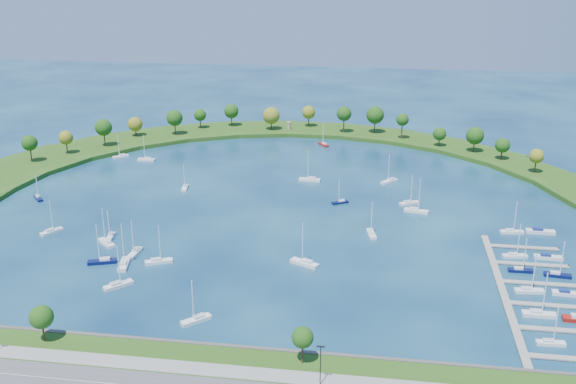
# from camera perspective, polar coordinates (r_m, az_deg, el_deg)

# --- Properties ---
(ground) EXTENTS (700.00, 700.00, 0.00)m
(ground) POSITION_cam_1_polar(r_m,az_deg,el_deg) (259.75, -1.25, -1.14)
(ground) COLOR #072043
(ground) RESTS_ON ground
(breakwater) EXTENTS (286.74, 247.64, 2.00)m
(breakwater) POSITION_cam_1_polar(r_m,az_deg,el_deg) (314.56, -8.12, 2.59)
(breakwater) COLOR #2B4A13
(breakwater) RESTS_ON ground
(breakwater_trees) EXTENTS (235.70, 93.95, 14.69)m
(breakwater_trees) POSITION_cam_1_polar(r_m,az_deg,el_deg) (344.81, -0.64, 5.94)
(breakwater_trees) COLOR #382314
(breakwater_trees) RESTS_ON breakwater
(harbor_tower) EXTENTS (2.60, 2.60, 3.85)m
(harbor_tower) POSITION_cam_1_polar(r_m,az_deg,el_deg) (368.11, 0.08, 5.77)
(harbor_tower) COLOR gray
(harbor_tower) RESTS_ON breakwater
(dock_system) EXTENTS (24.28, 82.00, 1.60)m
(dock_system) POSITION_cam_1_polar(r_m,az_deg,el_deg) (205.38, 20.08, -8.20)
(dock_system) COLOR gray
(dock_system) RESTS_ON ground
(moored_boat_0) EXTENTS (7.57, 7.99, 12.65)m
(moored_boat_0) POSITION_cam_1_polar(r_m,az_deg,el_deg) (288.84, 8.75, 0.99)
(moored_boat_0) COLOR white
(moored_boat_0) RESTS_ON ground
(moored_boat_1) EXTENTS (7.32, 6.67, 11.40)m
(moored_boat_1) POSITION_cam_1_polar(r_m,az_deg,el_deg) (331.81, -14.24, 3.05)
(moored_boat_1) COLOR white
(moored_boat_1) RESTS_ON ground
(moored_boat_2) EXTENTS (3.20, 7.39, 10.51)m
(moored_boat_2) POSITION_cam_1_polar(r_m,az_deg,el_deg) (237.68, -15.09, -3.66)
(moored_boat_2) COLOR white
(moored_boat_2) RESTS_ON ground
(moored_boat_3) EXTENTS (6.26, 8.19, 12.06)m
(moored_boat_3) POSITION_cam_1_polar(r_m,az_deg,el_deg) (248.10, -19.75, -3.15)
(moored_boat_3) COLOR white
(moored_boat_3) RESTS_ON ground
(moored_boat_4) EXTENTS (7.93, 8.12, 13.04)m
(moored_boat_4) POSITION_cam_1_polar(r_m,az_deg,el_deg) (203.11, -14.47, -7.71)
(moored_boat_4) COLOR white
(moored_boat_4) RESTS_ON ground
(moored_boat_5) EXTENTS (2.85, 8.41, 12.17)m
(moored_boat_5) POSITION_cam_1_polar(r_m,az_deg,el_deg) (222.96, -13.08, -5.05)
(moored_boat_5) COLOR white
(moored_boat_5) RESTS_ON ground
(moored_boat_6) EXTENTS (3.99, 8.66, 12.28)m
(moored_boat_6) POSITION_cam_1_polar(r_m,az_deg,el_deg) (233.40, 7.22, -3.53)
(moored_boat_6) COLOR white
(moored_boat_6) RESTS_ON ground
(moored_boat_7) EXTENTS (6.34, 6.77, 10.66)m
(moored_boat_7) POSITION_cam_1_polar(r_m,az_deg,el_deg) (283.99, -20.76, -0.44)
(moored_boat_7) COLOR #090F3E
(moored_boat_7) RESTS_ON ground
(moored_boat_8) EXTENTS (3.21, 7.70, 10.98)m
(moored_boat_8) POSITION_cam_1_polar(r_m,az_deg,el_deg) (280.95, -8.88, 0.44)
(moored_boat_8) COLOR white
(moored_boat_8) RESTS_ON ground
(moored_boat_9) EXTENTS (8.88, 5.80, 12.72)m
(moored_boat_9) POSITION_cam_1_polar(r_m,az_deg,el_deg) (215.25, -11.13, -5.82)
(moored_boat_9) COLOR white
(moored_boat_9) RESTS_ON ground
(moored_boat_11) EXTENTS (8.45, 2.51, 12.35)m
(moored_boat_11) POSITION_cam_1_polar(r_m,az_deg,el_deg) (323.72, -12.13, 2.82)
(moored_boat_11) COLOR white
(moored_boat_11) RESTS_ON ground
(moored_boat_12) EXTENTS (4.56, 9.87, 14.00)m
(moored_boat_12) POSITION_cam_1_polar(r_m,az_deg,el_deg) (215.61, -13.97, -5.99)
(moored_boat_12) COLOR white
(moored_boat_12) RESTS_ON ground
(moored_boat_13) EXTENTS (8.20, 7.69, 12.92)m
(moored_boat_13) POSITION_cam_1_polar(r_m,az_deg,el_deg) (232.77, -15.42, -4.18)
(moored_boat_13) COLOR white
(moored_boat_13) RESTS_ON ground
(moored_boat_14) EXTENTS (6.40, 7.77, 11.68)m
(moored_boat_14) POSITION_cam_1_polar(r_m,az_deg,el_deg) (343.03, 3.10, 4.17)
(moored_boat_14) COLOR maroon
(moored_boat_14) RESTS_ON ground
(moored_boat_15) EXTENTS (7.81, 7.54, 12.47)m
(moored_boat_15) POSITION_cam_1_polar(r_m,az_deg,el_deg) (181.20, -7.92, -10.78)
(moored_boat_15) COLOR white
(moored_boat_15) RESTS_ON ground
(moored_boat_16) EXTENTS (9.47, 3.14, 13.72)m
(moored_boat_16) POSITION_cam_1_polar(r_m,az_deg,el_deg) (287.42, 1.91, 1.13)
(moored_boat_16) COLOR white
(moored_boat_16) RESTS_ON ground
(moored_boat_17) EXTENTS (6.82, 4.99, 9.94)m
(moored_boat_17) POSITION_cam_1_polar(r_m,az_deg,el_deg) (262.09, 4.53, -0.81)
(moored_boat_17) COLOR #090F3E
(moored_boat_17) RESTS_ON ground
(moored_boat_18) EXTENTS (9.34, 5.36, 13.25)m
(moored_boat_18) POSITION_cam_1_polar(r_m,az_deg,el_deg) (219.29, -15.73, -5.72)
(moored_boat_18) COLOR #090F3E
(moored_boat_18) RESTS_ON ground
(moored_boat_19) EXTENTS (8.23, 5.84, 11.93)m
(moored_boat_19) POSITION_cam_1_polar(r_m,az_deg,el_deg) (264.50, 10.42, -0.88)
(moored_boat_19) COLOR white
(moored_boat_19) RESTS_ON ground
(moored_boat_20) EXTENTS (9.84, 6.70, 14.18)m
(moored_boat_20) POSITION_cam_1_polar(r_m,az_deg,el_deg) (210.06, 1.46, -6.08)
(moored_boat_20) COLOR white
(moored_boat_20) RESTS_ON ground
(moored_boat_21) EXTENTS (9.63, 4.51, 13.66)m
(moored_boat_21) POSITION_cam_1_polar(r_m,az_deg,el_deg) (256.76, 11.01, -1.54)
(moored_boat_21) COLOR white
(moored_boat_21) RESTS_ON ground
(docked_boat_0) EXTENTS (7.29, 2.35, 10.60)m
(docked_boat_0) POSITION_cam_1_polar(r_m,az_deg,el_deg) (182.43, 21.74, -11.92)
(docked_boat_0) COLOR white
(docked_boat_0) RESTS_ON ground
(docked_boat_2) EXTENTS (8.96, 2.51, 13.17)m
(docked_boat_2) POSITION_cam_1_polar(r_m,az_deg,el_deg) (194.30, 20.85, -9.75)
(docked_boat_2) COLOR white
(docked_boat_2) RESTS_ON ground
(docked_boat_4) EXTENTS (8.66, 3.28, 12.43)m
(docked_boat_4) POSITION_cam_1_polar(r_m,az_deg,el_deg) (206.04, 20.10, -7.93)
(docked_boat_4) COLOR white
(docked_boat_4) RESTS_ON ground
(docked_boat_5) EXTENTS (8.54, 2.91, 1.71)m
(docked_boat_5) POSITION_cam_1_polar(r_m,az_deg,el_deg) (208.61, 22.93, -8.06)
(docked_boat_5) COLOR white
(docked_boat_5) RESTS_ON ground
(docked_boat_6) EXTENTS (7.71, 2.29, 11.28)m
(docked_boat_6) POSITION_cam_1_polar(r_m,az_deg,el_deg) (217.99, 19.45, -6.31)
(docked_boat_6) COLOR #090F3E
(docked_boat_6) RESTS_ON ground
(docked_boat_7) EXTENTS (8.22, 3.11, 11.79)m
(docked_boat_7) POSITION_cam_1_polar(r_m,az_deg,el_deg) (218.80, 22.24, -6.57)
(docked_boat_7) COLOR #090F3E
(docked_boat_7) RESTS_ON ground
(docked_boat_8) EXTENTS (8.28, 3.58, 11.77)m
(docked_boat_8) POSITION_cam_1_polar(r_m,az_deg,el_deg) (227.31, 18.99, -5.16)
(docked_boat_8) COLOR white
(docked_boat_8) RESTS_ON ground
(docked_boat_9) EXTENTS (9.02, 2.72, 1.83)m
(docked_boat_9) POSITION_cam_1_polar(r_m,az_deg,el_deg) (230.02, 21.53, -5.25)
(docked_boat_9) COLOR white
(docked_boat_9) RESTS_ON ground
(docked_boat_10) EXTENTS (8.27, 3.25, 11.83)m
(docked_boat_10) POSITION_cam_1_polar(r_m,az_deg,el_deg) (246.31, 18.75, -3.20)
(docked_boat_10) COLOR white
(docked_boat_10) RESTS_ON ground
(docked_boat_11) EXTENTS (9.94, 2.82, 2.03)m
(docked_boat_11) POSITION_cam_1_polar(r_m,az_deg,el_deg) (249.77, 20.93, -3.19)
(docked_boat_11) COLOR white
(docked_boat_11) RESTS_ON ground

